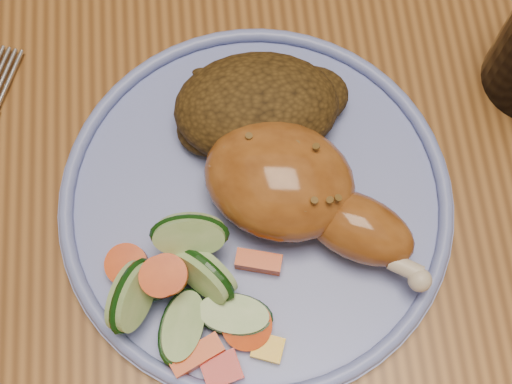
% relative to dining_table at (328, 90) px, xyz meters
% --- Properties ---
extents(ground, '(4.00, 4.00, 0.00)m').
position_rel_dining_table_xyz_m(ground, '(0.00, 0.00, -0.67)').
color(ground, brown).
rests_on(ground, ground).
extents(dining_table, '(0.90, 1.40, 0.75)m').
position_rel_dining_table_xyz_m(dining_table, '(0.00, 0.00, 0.00)').
color(dining_table, brown).
rests_on(dining_table, ground).
extents(plate, '(0.27, 0.27, 0.01)m').
position_rel_dining_table_xyz_m(plate, '(-0.08, -0.13, 0.09)').
color(plate, '#6F7FCC').
rests_on(plate, dining_table).
extents(plate_rim, '(0.27, 0.27, 0.01)m').
position_rel_dining_table_xyz_m(plate_rim, '(-0.08, -0.13, 0.10)').
color(plate_rim, '#6F7FCC').
rests_on(plate_rim, plate).
extents(chicken_leg, '(0.16, 0.14, 0.05)m').
position_rel_dining_table_xyz_m(chicken_leg, '(-0.05, -0.14, 0.12)').
color(chicken_leg, '#9A5620').
rests_on(chicken_leg, plate).
extents(rice_pilaf, '(0.12, 0.08, 0.05)m').
position_rel_dining_table_xyz_m(rice_pilaf, '(-0.07, -0.07, 0.11)').
color(rice_pilaf, '#412D10').
rests_on(rice_pilaf, plate).
extents(vegetable_pile, '(0.12, 0.12, 0.06)m').
position_rel_dining_table_xyz_m(vegetable_pile, '(-0.13, -0.19, 0.11)').
color(vegetable_pile, '#A50A05').
rests_on(vegetable_pile, plate).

